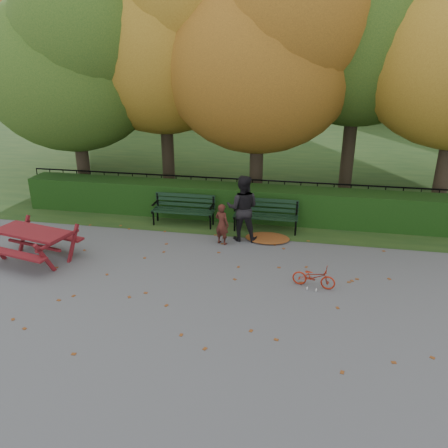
% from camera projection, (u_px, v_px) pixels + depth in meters
% --- Properties ---
extents(ground, '(90.00, 90.00, 0.00)m').
position_uv_depth(ground, '(196.00, 291.00, 9.29)').
color(ground, slate).
rests_on(ground, ground).
extents(grass_strip, '(90.00, 90.00, 0.00)m').
position_uv_depth(grass_strip, '(265.00, 152.00, 22.07)').
color(grass_strip, '#1E3C18').
rests_on(grass_strip, ground).
extents(building_left, '(10.00, 7.00, 15.00)m').
position_uv_depth(building_left, '(162.00, 11.00, 31.86)').
color(building_left, tan).
rests_on(building_left, ground).
extents(building_right, '(9.00, 6.00, 12.00)m').
position_uv_depth(building_right, '(399.00, 33.00, 31.24)').
color(building_right, tan).
rests_on(building_right, ground).
extents(hedge, '(13.00, 0.90, 1.00)m').
position_uv_depth(hedge, '(232.00, 202.00, 13.22)').
color(hedge, black).
rests_on(hedge, ground).
extents(iron_fence, '(14.00, 0.04, 1.02)m').
position_uv_depth(iron_fence, '(237.00, 193.00, 13.94)').
color(iron_fence, black).
rests_on(iron_fence, ground).
extents(tree_a, '(5.88, 5.60, 7.48)m').
position_uv_depth(tree_a, '(76.00, 59.00, 13.63)').
color(tree_a, black).
rests_on(tree_a, ground).
extents(tree_b, '(6.72, 6.40, 8.79)m').
position_uv_depth(tree_b, '(170.00, 29.00, 13.89)').
color(tree_b, black).
rests_on(tree_b, ground).
extents(tree_c, '(6.30, 6.00, 8.00)m').
position_uv_depth(tree_c, '(270.00, 49.00, 12.81)').
color(tree_c, black).
rests_on(tree_c, ground).
extents(tree_d, '(7.14, 6.80, 9.58)m').
position_uv_depth(tree_d, '(377.00, 7.00, 13.01)').
color(tree_d, black).
rests_on(tree_d, ground).
extents(tree_f, '(6.93, 6.60, 9.19)m').
position_uv_depth(tree_f, '(73.00, 25.00, 16.89)').
color(tree_f, black).
rests_on(tree_f, ground).
extents(bench_left, '(1.80, 0.57, 0.88)m').
position_uv_depth(bench_left, '(184.00, 207.00, 12.71)').
color(bench_left, black).
rests_on(bench_left, ground).
extents(bench_right, '(1.80, 0.57, 0.88)m').
position_uv_depth(bench_right, '(266.00, 213.00, 12.29)').
color(bench_right, black).
rests_on(bench_right, ground).
extents(picnic_table, '(2.09, 1.82, 0.89)m').
position_uv_depth(picnic_table, '(33.00, 237.00, 10.42)').
color(picnic_table, maroon).
rests_on(picnic_table, ground).
extents(leaf_pile, '(1.40, 1.17, 0.08)m').
position_uv_depth(leaf_pile, '(267.00, 238.00, 11.81)').
color(leaf_pile, '#682F0F').
rests_on(leaf_pile, ground).
extents(leaf_scatter, '(9.00, 5.70, 0.01)m').
position_uv_depth(leaf_scatter, '(199.00, 283.00, 9.56)').
color(leaf_scatter, '#682F0F').
rests_on(leaf_scatter, ground).
extents(child, '(0.48, 0.41, 1.11)m').
position_uv_depth(child, '(222.00, 224.00, 11.37)').
color(child, '#451C16').
rests_on(child, ground).
extents(adult, '(0.88, 0.70, 1.78)m').
position_uv_depth(adult, '(243.00, 208.00, 11.52)').
color(adult, black).
rests_on(adult, ground).
extents(bicycle, '(0.96, 0.47, 0.48)m').
position_uv_depth(bicycle, '(314.00, 277.00, 9.36)').
color(bicycle, '#A8230F').
rests_on(bicycle, ground).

